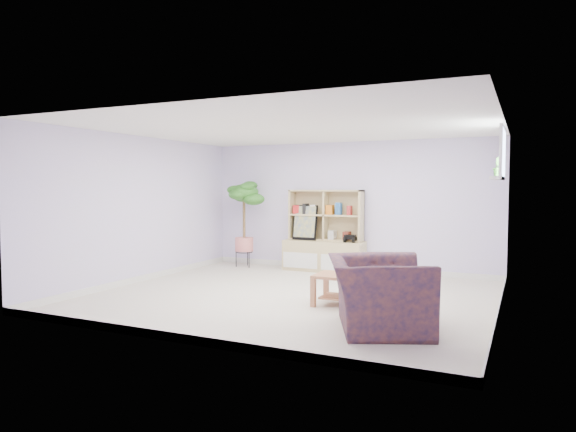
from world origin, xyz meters
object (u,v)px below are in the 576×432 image
at_px(coffee_table, 353,291).
at_px(armchair, 378,289).
at_px(storage_unit, 324,231).
at_px(floor_tree, 244,224).

height_order(coffee_table, armchair, armchair).
height_order(storage_unit, armchair, storage_unit).
bearing_deg(coffee_table, armchair, -57.91).
distance_m(floor_tree, armchair, 4.79).
bearing_deg(storage_unit, floor_tree, -173.20).
distance_m(storage_unit, floor_tree, 1.61).
bearing_deg(storage_unit, coffee_table, -61.19).
bearing_deg(floor_tree, coffee_table, -37.81).
height_order(storage_unit, floor_tree, floor_tree).
relative_size(floor_tree, armchair, 1.40).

